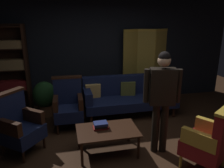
{
  "coord_description": "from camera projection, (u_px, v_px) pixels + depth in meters",
  "views": [
    {
      "loc": [
        -0.89,
        -3.18,
        2.19
      ],
      "look_at": [
        0.0,
        0.8,
        0.95
      ],
      "focal_mm": 35.38,
      "sensor_mm": 36.0,
      "label": 1
    }
  ],
  "objects": [
    {
      "name": "folding_screen",
      "position": [
        145.0,
        64.0,
        5.88
      ],
      "size": [
        1.28,
        0.29,
        1.9
      ],
      "color": "#B29338",
      "rests_on": "ground_plane"
    },
    {
      "name": "book_black_cloth",
      "position": [
        101.0,
        126.0,
        3.65
      ],
      "size": [
        0.21,
        0.17,
        0.03
      ],
      "primitive_type": "cube",
      "rotation": [
        0.0,
        0.0,
        -0.02
      ],
      "color": "black",
      "rests_on": "book_red_leather"
    },
    {
      "name": "ground_plane",
      "position": [
        122.0,
        150.0,
        3.79
      ],
      "size": [
        10.0,
        10.0,
        0.0
      ],
      "primitive_type": "plane",
      "color": "#331E11"
    },
    {
      "name": "book_navy_cloth",
      "position": [
        101.0,
        124.0,
        3.64
      ],
      "size": [
        0.23,
        0.17,
        0.04
      ],
      "primitive_type": "cube",
      "rotation": [
        0.0,
        0.0,
        0.03
      ],
      "color": "navy",
      "rests_on": "book_black_cloth"
    },
    {
      "name": "armchair_wing_right",
      "position": [
        19.0,
        125.0,
        3.64
      ],
      "size": [
        0.81,
        0.81,
        1.04
      ],
      "color": "black",
      "rests_on": "ground_plane"
    },
    {
      "name": "coffee_table",
      "position": [
        107.0,
        132.0,
        3.63
      ],
      "size": [
        1.0,
        0.64,
        0.42
      ],
      "color": "black",
      "rests_on": "ground_plane"
    },
    {
      "name": "armchair_wing_left",
      "position": [
        68.0,
        104.0,
        4.48
      ],
      "size": [
        0.6,
        0.59,
        1.04
      ],
      "color": "black",
      "rests_on": "ground_plane"
    },
    {
      "name": "book_red_leather",
      "position": [
        101.0,
        127.0,
        3.66
      ],
      "size": [
        0.25,
        0.16,
        0.03
      ],
      "primitive_type": "cube",
      "rotation": [
        0.0,
        0.0,
        0.02
      ],
      "color": "maroon",
      "rests_on": "coffee_table"
    },
    {
      "name": "bookshelf",
      "position": [
        8.0,
        68.0,
        5.08
      ],
      "size": [
        0.9,
        0.32,
        2.05
      ],
      "color": "black",
      "rests_on": "ground_plane"
    },
    {
      "name": "velvet_couch",
      "position": [
        129.0,
        95.0,
        5.13
      ],
      "size": [
        2.12,
        0.78,
        0.88
      ],
      "color": "black",
      "rests_on": "ground_plane"
    },
    {
      "name": "potted_plant",
      "position": [
        45.0,
        96.0,
        4.99
      ],
      "size": [
        0.52,
        0.52,
        0.81
      ],
      "color": "brown",
      "rests_on": "ground_plane"
    },
    {
      "name": "armchair_gilt_accent",
      "position": [
        210.0,
        140.0,
        3.19
      ],
      "size": [
        0.8,
        0.8,
        1.04
      ],
      "color": "gold",
      "rests_on": "ground_plane"
    },
    {
      "name": "standing_figure",
      "position": [
        162.0,
        94.0,
        3.48
      ],
      "size": [
        0.58,
        0.3,
        1.7
      ],
      "color": "black",
      "rests_on": "ground_plane"
    },
    {
      "name": "back_wall",
      "position": [
        98.0,
        49.0,
        5.67
      ],
      "size": [
        7.2,
        0.1,
        2.8
      ],
      "primitive_type": "cube",
      "color": "black",
      "rests_on": "ground_plane"
    }
  ]
}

